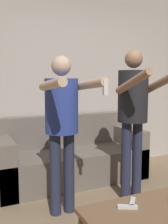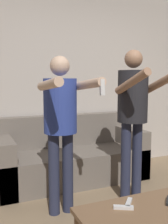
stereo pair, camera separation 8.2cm
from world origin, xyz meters
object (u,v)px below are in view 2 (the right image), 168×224
(coffee_table, at_px, (142,215))
(remote_far, at_px, (129,203))
(person_standing_left, at_px, (61,117))
(person_standing_right, at_px, (133,107))
(couch, at_px, (72,158))
(remote_mid, at_px, (123,207))

(coffee_table, bearing_deg, remote_far, 107.15)
(person_standing_left, height_order, person_standing_right, person_standing_right)
(couch, relative_size, remote_mid, 13.22)
(remote_mid, bearing_deg, couch, 82.98)
(couch, bearing_deg, remote_mid, -97.02)
(couch, height_order, person_standing_right, person_standing_right)
(couch, xyz_separation_m, remote_far, (-0.12, -1.59, 0.10))
(couch, distance_m, person_standing_right, 1.20)
(coffee_table, height_order, remote_far, remote_far)
(person_standing_left, bearing_deg, remote_mid, -75.08)
(remote_far, bearing_deg, coffee_table, -72.85)
(couch, xyz_separation_m, person_standing_right, (0.42, -0.83, 0.76))
(coffee_table, bearing_deg, person_standing_right, 60.41)
(person_standing_left, height_order, coffee_table, person_standing_left)
(couch, bearing_deg, remote_far, -94.44)
(remote_mid, height_order, remote_far, same)
(person_standing_left, bearing_deg, remote_far, -68.87)
(person_standing_right, distance_m, coffee_table, 1.24)
(remote_mid, bearing_deg, person_standing_left, 104.92)
(person_standing_right, relative_size, coffee_table, 1.75)
(remote_far, bearing_deg, remote_mid, -148.17)
(couch, xyz_separation_m, remote_mid, (-0.20, -1.64, 0.10))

